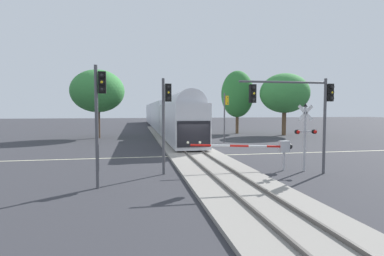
# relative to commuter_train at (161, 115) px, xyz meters

# --- Properties ---
(ground_plane) EXTENTS (220.00, 220.00, 0.00)m
(ground_plane) POSITION_rel_commuter_train_xyz_m (-0.00, -31.75, -2.72)
(ground_plane) COLOR #333338
(road_centre_stripe) EXTENTS (44.00, 0.20, 0.01)m
(road_centre_stripe) POSITION_rel_commuter_train_xyz_m (-0.00, -31.75, -2.72)
(road_centre_stripe) COLOR beige
(road_centre_stripe) RESTS_ON ground
(railway_track) EXTENTS (4.40, 80.00, 0.32)m
(railway_track) POSITION_rel_commuter_train_xyz_m (-0.00, -31.75, -2.63)
(railway_track) COLOR gray
(railway_track) RESTS_ON ground
(commuter_train) EXTENTS (3.04, 66.25, 5.16)m
(commuter_train) POSITION_rel_commuter_train_xyz_m (0.00, 0.00, 0.00)
(commuter_train) COLOR silver
(commuter_train) RESTS_ON railway_track
(crossing_gate_near) EXTENTS (6.31, 0.40, 1.80)m
(crossing_gate_near) POSITION_rel_commuter_train_xyz_m (3.40, -38.47, -1.30)
(crossing_gate_near) COLOR #B7B7BC
(crossing_gate_near) RESTS_ON ground
(crossing_signal_mast) EXTENTS (1.36, 0.44, 4.07)m
(crossing_signal_mast) POSITION_rel_commuter_train_xyz_m (5.22, -38.97, -0.24)
(crossing_signal_mast) COLOR #B2B2B7
(crossing_signal_mast) RESTS_ON ground
(traffic_signal_near_left) EXTENTS (0.53, 0.38, 5.74)m
(traffic_signal_near_left) POSITION_rel_commuter_train_xyz_m (-6.31, -40.82, 1.12)
(traffic_signal_near_left) COLOR #4C4C51
(traffic_signal_near_left) RESTS_ON ground
(traffic_signal_near_right) EXTENTS (5.59, 0.38, 5.45)m
(traffic_signal_near_right) POSITION_rel_commuter_train_xyz_m (4.43, -39.78, 1.42)
(traffic_signal_near_right) COLOR #4C4C51
(traffic_signal_near_right) RESTS_ON ground
(traffic_signal_median) EXTENTS (0.53, 0.38, 5.44)m
(traffic_signal_median) POSITION_rel_commuter_train_xyz_m (-2.99, -38.27, 0.92)
(traffic_signal_median) COLOR #4C4C51
(traffic_signal_median) RESTS_ON ground
(traffic_signal_far_side) EXTENTS (0.53, 0.38, 5.51)m
(traffic_signal_far_side) POSITION_rel_commuter_train_xyz_m (5.20, -22.84, 0.97)
(traffic_signal_far_side) COLOR #4C4C51
(traffic_signal_far_side) RESTS_ON ground
(maple_right_background) EXTENTS (6.96, 6.96, 8.83)m
(maple_right_background) POSITION_rel_commuter_train_xyz_m (16.31, -14.91, 3.27)
(maple_right_background) COLOR brown
(maple_right_background) RESTS_ON ground
(oak_behind_train) EXTENTS (6.77, 6.77, 8.76)m
(oak_behind_train) POSITION_rel_commuter_train_xyz_m (-9.39, -14.76, 3.31)
(oak_behind_train) COLOR #4C3828
(oak_behind_train) RESTS_ON ground
(oak_far_right) EXTENTS (4.91, 4.91, 9.58)m
(oak_far_right) POSITION_rel_commuter_train_xyz_m (10.69, -10.77, 3.30)
(oak_far_right) COLOR brown
(oak_far_right) RESTS_ON ground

